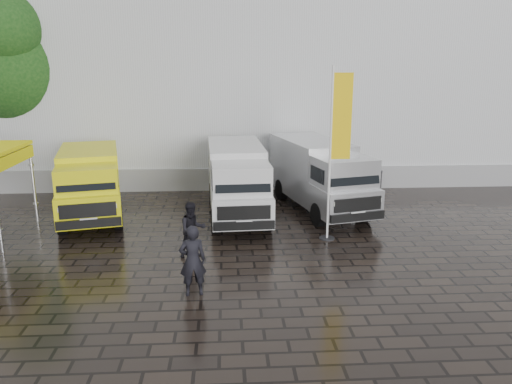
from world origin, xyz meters
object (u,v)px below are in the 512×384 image
(van_white, at_px, (237,182))
(flagpole, at_px, (336,144))
(van_silver, at_px, (320,177))
(person_front, at_px, (193,261))
(person_tent, at_px, (193,230))
(wheelie_bin, at_px, (375,181))
(van_yellow, at_px, (90,185))

(van_white, bearing_deg, flagpole, -44.72)
(van_silver, xyz_separation_m, person_front, (-4.43, -7.17, -0.41))
(flagpole, relative_size, person_tent, 3.32)
(person_front, bearing_deg, wheelie_bin, -135.78)
(flagpole, height_order, person_tent, flagpole)
(person_front, bearing_deg, flagpole, -146.92)
(van_silver, height_order, person_tent, van_silver)
(van_white, xyz_separation_m, flagpole, (3.04, -2.74, 1.82))
(van_white, height_order, person_front, van_white)
(van_yellow, relative_size, van_white, 0.89)
(van_yellow, height_order, person_tent, van_yellow)
(van_silver, distance_m, wheelie_bin, 4.08)
(van_white, relative_size, person_front, 3.30)
(wheelie_bin, height_order, person_tent, person_tent)
(flagpole, height_order, person_front, flagpole)
(person_front, height_order, person_tent, person_front)
(van_yellow, height_order, flagpole, flagpole)
(van_white, xyz_separation_m, person_front, (-1.24, -6.53, -0.39))
(van_white, xyz_separation_m, person_tent, (-1.40, -4.00, -0.46))
(person_tent, bearing_deg, van_white, 50.95)
(flagpole, bearing_deg, wheelie_bin, 62.15)
(van_silver, distance_m, person_tent, 6.55)
(person_tent, bearing_deg, van_silver, 25.46)
(van_white, bearing_deg, person_front, -103.47)
(flagpole, bearing_deg, van_white, 138.04)
(van_yellow, xyz_separation_m, person_front, (4.14, -6.60, -0.33))
(person_tent, bearing_deg, flagpole, -3.84)
(van_white, height_order, flagpole, flagpole)
(van_yellow, distance_m, wheelie_bin, 12.04)
(van_yellow, distance_m, person_front, 7.79)
(van_white, bearing_deg, wheelie_bin, 24.92)
(wheelie_bin, bearing_deg, person_tent, -116.58)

